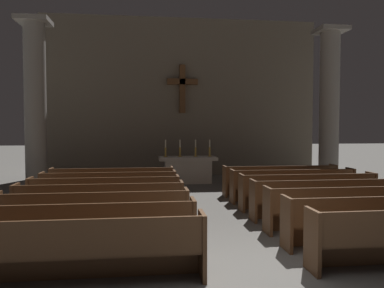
{
  "coord_description": "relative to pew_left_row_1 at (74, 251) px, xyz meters",
  "views": [
    {
      "loc": [
        -1.62,
        -5.33,
        2.17
      ],
      "look_at": [
        0.0,
        7.84,
        1.56
      ],
      "focal_mm": 35.78,
      "sensor_mm": 36.0,
      "label": 1
    }
  ],
  "objects": [
    {
      "name": "pew_left_row_5",
      "position": [
        0.0,
        4.15,
        0.0
      ],
      "size": [
        3.6,
        0.5,
        0.95
      ],
      "color": "brown",
      "rests_on": "ground"
    },
    {
      "name": "candlestick_inner_left",
      "position": [
        2.29,
        9.21,
        0.74
      ],
      "size": [
        0.16,
        0.16,
        0.65
      ],
      "color": "#B79338",
      "rests_on": "altar"
    },
    {
      "name": "apse_with_cross",
      "position": [
        2.59,
        11.59,
        2.98
      ],
      "size": [
        12.04,
        0.5,
        6.9
      ],
      "color": "#706656",
      "rests_on": "ground"
    },
    {
      "name": "altar",
      "position": [
        2.59,
        9.21,
        0.06
      ],
      "size": [
        2.2,
        0.9,
        1.01
      ],
      "color": "#BCB7AD",
      "rests_on": "ground"
    },
    {
      "name": "pew_left_row_3",
      "position": [
        0.0,
        2.08,
        0.0
      ],
      "size": [
        3.6,
        0.5,
        0.95
      ],
      "color": "brown",
      "rests_on": "ground"
    },
    {
      "name": "pew_left_row_1",
      "position": [
        0.0,
        0.0,
        0.0
      ],
      "size": [
        3.6,
        0.5,
        0.95
      ],
      "color": "brown",
      "rests_on": "ground"
    },
    {
      "name": "pew_right_row_7",
      "position": [
        5.18,
        6.23,
        0.0
      ],
      "size": [
        3.6,
        0.5,
        0.95
      ],
      "color": "brown",
      "rests_on": "ground"
    },
    {
      "name": "pew_right_row_6",
      "position": [
        5.18,
        5.19,
        0.0
      ],
      "size": [
        3.6,
        0.5,
        0.95
      ],
      "color": "brown",
      "rests_on": "ground"
    },
    {
      "name": "pew_left_row_6",
      "position": [
        0.0,
        5.19,
        0.0
      ],
      "size": [
        3.6,
        0.5,
        0.95
      ],
      "color": "brown",
      "rests_on": "ground"
    },
    {
      "name": "candlestick_outer_left",
      "position": [
        1.74,
        9.21,
        0.74
      ],
      "size": [
        0.16,
        0.16,
        0.65
      ],
      "color": "#B79338",
      "rests_on": "altar"
    },
    {
      "name": "candlestick_outer_right",
      "position": [
        3.44,
        9.21,
        0.74
      ],
      "size": [
        0.16,
        0.16,
        0.65
      ],
      "color": "#B79338",
      "rests_on": "altar"
    },
    {
      "name": "pew_left_row_2",
      "position": [
        0.0,
        1.04,
        0.0
      ],
      "size": [
        3.6,
        0.5,
        0.95
      ],
      "color": "brown",
      "rests_on": "ground"
    },
    {
      "name": "pew_right_row_3",
      "position": [
        5.18,
        2.08,
        0.0
      ],
      "size": [
        3.6,
        0.5,
        0.95
      ],
      "color": "brown",
      "rests_on": "ground"
    },
    {
      "name": "pew_left_row_7",
      "position": [
        0.0,
        6.23,
        0.0
      ],
      "size": [
        3.6,
        0.5,
        0.95
      ],
      "color": "brown",
      "rests_on": "ground"
    },
    {
      "name": "pew_left_row_4",
      "position": [
        0.0,
        3.11,
        0.0
      ],
      "size": [
        3.6,
        0.5,
        0.95
      ],
      "color": "brown",
      "rests_on": "ground"
    },
    {
      "name": "column_right_second",
      "position": [
        8.02,
        8.7,
        2.4
      ],
      "size": [
        1.11,
        1.11,
        5.92
      ],
      "color": "gray",
      "rests_on": "ground"
    },
    {
      "name": "pew_right_row_2",
      "position": [
        5.18,
        1.04,
        0.0
      ],
      "size": [
        3.6,
        0.5,
        0.95
      ],
      "color": "brown",
      "rests_on": "ground"
    },
    {
      "name": "pew_right_row_5",
      "position": [
        5.18,
        4.15,
        0.0
      ],
      "size": [
        3.6,
        0.5,
        0.95
      ],
      "color": "brown",
      "rests_on": "ground"
    },
    {
      "name": "ground_plane",
      "position": [
        2.59,
        0.04,
        -0.48
      ],
      "size": [
        80.0,
        80.0,
        0.0
      ],
      "primitive_type": "plane",
      "color": "#66635E"
    },
    {
      "name": "pew_right_row_4",
      "position": [
        5.18,
        3.11,
        0.0
      ],
      "size": [
        3.6,
        0.5,
        0.95
      ],
      "color": "brown",
      "rests_on": "ground"
    },
    {
      "name": "column_left_second",
      "position": [
        -2.84,
        8.7,
        2.4
      ],
      "size": [
        1.11,
        1.11,
        5.92
      ],
      "color": "gray",
      "rests_on": "ground"
    },
    {
      "name": "candlestick_inner_right",
      "position": [
        2.89,
        9.21,
        0.74
      ],
      "size": [
        0.16,
        0.16,
        0.65
      ],
      "color": "#B79338",
      "rests_on": "altar"
    }
  ]
}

